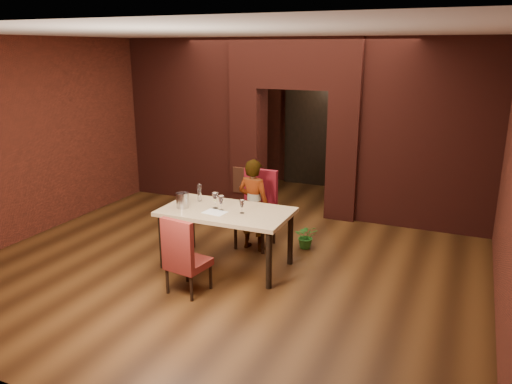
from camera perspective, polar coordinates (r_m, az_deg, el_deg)
floor at (r=7.94m, az=-0.55°, el=-6.11°), size 8.00×8.00×0.00m
ceiling at (r=7.35m, az=-0.62°, el=17.63°), size 7.00×8.00×0.04m
wall_back at (r=11.21m, az=7.99°, el=8.78°), size 7.00×0.04×3.20m
wall_front at (r=4.30m, az=-23.24°, el=-4.40°), size 7.00×0.04×3.20m
wall_left at (r=9.46m, az=-20.41°, el=6.58°), size 0.04×8.00×3.20m
wall_right at (r=6.86m, az=27.15°, el=2.48°), size 0.04×8.00×3.20m
pillar_left at (r=9.74m, az=-0.81°, el=5.15°), size 0.55×0.55×2.30m
pillar_right at (r=9.13m, az=10.12°, el=4.15°), size 0.55×0.55×2.30m
lintel at (r=9.21m, az=4.71°, el=14.49°), size 2.45×0.55×0.90m
wing_wall_left at (r=10.33m, az=-8.03°, el=8.16°), size 2.28×0.35×3.20m
wing_wall_right at (r=8.83m, az=19.23°, el=6.07°), size 2.28×0.35×3.20m
vent_panel at (r=9.62m, az=-1.53°, el=1.33°), size 0.40×0.03×0.50m
rear_door at (r=11.35m, az=5.85°, el=6.13°), size 0.90×0.08×2.10m
rear_door_frame at (r=11.31m, az=5.78°, el=6.10°), size 1.02×0.04×2.22m
dining_table at (r=7.09m, az=-3.38°, el=-5.29°), size 1.81×1.03×0.84m
chair_far at (r=7.71m, az=-0.11°, el=-2.07°), size 0.54×0.54×1.19m
chair_near at (r=6.39m, az=-7.76°, el=-7.04°), size 0.53×0.53×1.02m
person_seated at (r=7.59m, az=-0.27°, el=-1.48°), size 0.56×0.40×1.42m
wine_glass_a at (r=6.99m, az=-4.69°, el=-0.99°), size 0.09×0.09×0.23m
wine_glass_b at (r=6.90m, az=-4.02°, el=-1.29°), size 0.09×0.09×0.21m
wine_glass_c at (r=6.77m, az=-1.61°, el=-1.69°), size 0.08×0.08×0.19m
tasting_sheet at (r=6.85m, az=-4.73°, el=-2.34°), size 0.33×0.26×0.00m
wine_bucket at (r=7.08m, az=-8.40°, el=-0.94°), size 0.18×0.18×0.22m
water_bottle at (r=7.35m, az=-6.48°, el=-0.03°), size 0.06×0.06×0.26m
potted_plant at (r=7.82m, az=5.78°, el=-5.06°), size 0.43×0.40×0.39m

